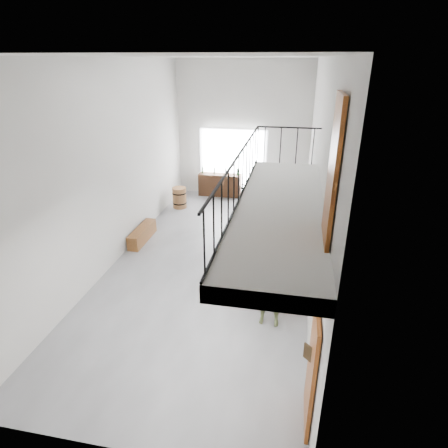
% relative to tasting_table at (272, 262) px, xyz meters
% --- Properties ---
extents(floor, '(12.00, 12.00, 0.00)m').
position_rel_tasting_table_xyz_m(floor, '(-1.81, 1.04, -0.71)').
color(floor, slate).
rests_on(floor, ground).
extents(room_walls, '(12.00, 12.00, 12.00)m').
position_rel_tasting_table_xyz_m(room_walls, '(-1.81, 1.04, 2.85)').
color(room_walls, silver).
rests_on(room_walls, ground).
extents(gateway_portal, '(2.80, 0.08, 2.80)m').
position_rel_tasting_table_xyz_m(gateway_portal, '(-2.21, 6.98, 0.69)').
color(gateway_portal, white).
rests_on(gateway_portal, ground).
extents(right_wall_decor, '(0.07, 8.28, 5.07)m').
position_rel_tasting_table_xyz_m(right_wall_decor, '(0.89, -0.83, 1.04)').
color(right_wall_decor, brown).
rests_on(right_wall_decor, ground).
extents(balcony, '(1.52, 5.62, 4.00)m').
position_rel_tasting_table_xyz_m(balcony, '(0.17, -2.09, 2.26)').
color(balcony, silver).
rests_on(balcony, ground).
extents(tasting_table, '(0.93, 2.20, 0.79)m').
position_rel_tasting_table_xyz_m(tasting_table, '(0.00, 0.00, 0.00)').
color(tasting_table, brown).
rests_on(tasting_table, ground).
extents(bench_inner, '(0.46, 1.90, 0.43)m').
position_rel_tasting_table_xyz_m(bench_inner, '(-0.72, 0.04, -0.49)').
color(bench_inner, brown).
rests_on(bench_inner, ground).
extents(bench_wall, '(0.45, 2.06, 0.47)m').
position_rel_tasting_table_xyz_m(bench_wall, '(0.55, -0.03, -0.47)').
color(bench_wall, brown).
rests_on(bench_wall, ground).
extents(tableware, '(0.36, 1.20, 0.35)m').
position_rel_tasting_table_xyz_m(tableware, '(0.02, 0.16, 0.24)').
color(tableware, black).
rests_on(tableware, tasting_table).
extents(side_bench, '(0.36, 1.61, 0.45)m').
position_rel_tasting_table_xyz_m(side_bench, '(-4.31, 1.87, -0.48)').
color(side_bench, brown).
rests_on(side_bench, ground).
extents(oak_barrel, '(0.56, 0.56, 0.82)m').
position_rel_tasting_table_xyz_m(oak_barrel, '(-4.00, 4.97, -0.30)').
color(oak_barrel, brown).
rests_on(oak_barrel, ground).
extents(serving_counter, '(1.81, 0.52, 0.95)m').
position_rel_tasting_table_xyz_m(serving_counter, '(-2.72, 6.69, -0.23)').
color(serving_counter, '#341C0D').
rests_on(serving_counter, ground).
extents(counter_bottles, '(1.57, 0.11, 0.28)m').
position_rel_tasting_table_xyz_m(counter_bottles, '(-2.71, 6.71, 0.39)').
color(counter_bottles, black).
rests_on(counter_bottles, serving_counter).
extents(guest_left_a, '(0.44, 0.58, 1.08)m').
position_rel_tasting_table_xyz_m(guest_left_a, '(-0.80, -0.67, -0.17)').
color(guest_left_a, silver).
rests_on(guest_left_a, ground).
extents(guest_left_b, '(0.44, 0.55, 1.31)m').
position_rel_tasting_table_xyz_m(guest_left_b, '(-0.70, -0.24, -0.05)').
color(guest_left_b, '#237774').
rests_on(guest_left_b, ground).
extents(guest_left_c, '(0.64, 0.73, 1.25)m').
position_rel_tasting_table_xyz_m(guest_left_c, '(-0.83, 0.34, -0.08)').
color(guest_left_c, silver).
rests_on(guest_left_c, ground).
extents(guest_left_d, '(0.56, 0.81, 1.15)m').
position_rel_tasting_table_xyz_m(guest_left_d, '(-0.80, 0.93, -0.13)').
color(guest_left_d, '#237774').
rests_on(guest_left_d, ground).
extents(guest_right_a, '(0.31, 0.64, 1.06)m').
position_rel_tasting_table_xyz_m(guest_right_a, '(0.60, -0.63, -0.18)').
color(guest_right_a, maroon).
rests_on(guest_right_a, ground).
extents(guest_right_b, '(0.59, 1.15, 1.19)m').
position_rel_tasting_table_xyz_m(guest_right_b, '(0.61, 0.16, -0.11)').
color(guest_right_b, black).
rests_on(guest_right_b, ground).
extents(guest_right_c, '(0.45, 0.57, 1.03)m').
position_rel_tasting_table_xyz_m(guest_right_c, '(0.65, 0.60, -0.19)').
color(guest_right_c, silver).
rests_on(guest_right_c, ground).
extents(host_standing, '(0.68, 0.46, 1.82)m').
position_rel_tasting_table_xyz_m(host_standing, '(0.10, -1.52, 0.20)').
color(host_standing, '#474F2C').
rests_on(host_standing, ground).
extents(potted_plant, '(0.40, 0.36, 0.39)m').
position_rel_tasting_table_xyz_m(potted_plant, '(0.64, 1.95, -0.51)').
color(potted_plant, '#21551C').
rests_on(potted_plant, ground).
extents(bicycle_near, '(1.63, 1.03, 0.81)m').
position_rel_tasting_table_xyz_m(bicycle_near, '(-1.44, 6.54, -0.30)').
color(bicycle_near, black).
rests_on(bicycle_near, ground).
extents(bicycle_far, '(1.52, 0.67, 0.88)m').
position_rel_tasting_table_xyz_m(bicycle_far, '(-1.01, 6.06, -0.26)').
color(bicycle_far, black).
rests_on(bicycle_far, ground).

